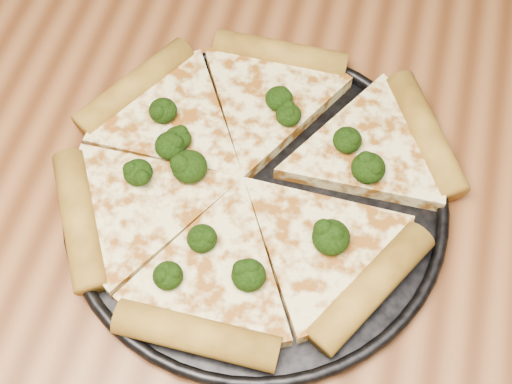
# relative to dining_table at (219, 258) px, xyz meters

# --- Properties ---
(dining_table) EXTENTS (1.20, 0.90, 0.75)m
(dining_table) POSITION_rel_dining_table_xyz_m (0.00, 0.00, 0.00)
(dining_table) COLOR brown
(dining_table) RESTS_ON ground
(pizza_pan) EXTENTS (0.33, 0.33, 0.02)m
(pizza_pan) POSITION_rel_dining_table_xyz_m (0.03, 0.02, 0.10)
(pizza_pan) COLOR black
(pizza_pan) RESTS_ON dining_table
(pizza) EXTENTS (0.36, 0.31, 0.03)m
(pizza) POSITION_rel_dining_table_xyz_m (0.02, 0.04, 0.11)
(pizza) COLOR #FFEE9C
(pizza) RESTS_ON pizza_pan
(broccoli_florets) EXTENTS (0.22, 0.21, 0.02)m
(broccoli_florets) POSITION_rel_dining_table_xyz_m (0.02, 0.03, 0.12)
(broccoli_florets) COLOR black
(broccoli_florets) RESTS_ON pizza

